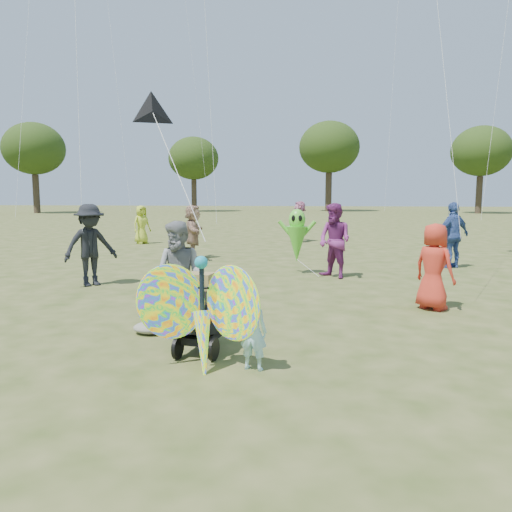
% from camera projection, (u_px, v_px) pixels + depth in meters
% --- Properties ---
extents(ground, '(160.00, 160.00, 0.00)m').
position_uv_depth(ground, '(257.00, 347.00, 7.01)').
color(ground, '#51592B').
rests_on(ground, ground).
extents(child_girl, '(0.39, 0.30, 0.96)m').
position_uv_depth(child_girl, '(253.00, 331.00, 6.05)').
color(child_girl, '#A8E3EE').
rests_on(child_girl, ground).
extents(adult_man, '(0.97, 0.83, 1.72)m').
position_uv_depth(adult_man, '(180.00, 275.00, 7.86)').
color(adult_man, gray).
rests_on(adult_man, ground).
extents(grey_bag, '(0.55, 0.45, 0.18)m').
position_uv_depth(grey_bag, '(151.00, 328.00, 7.69)').
color(grey_bag, gray).
rests_on(grey_bag, ground).
extents(crowd_a, '(0.91, 0.92, 1.60)m').
position_uv_depth(crowd_a, '(434.00, 267.00, 9.20)').
color(crowd_a, red).
rests_on(crowd_a, ground).
extents(crowd_b, '(1.37, 1.37, 1.91)m').
position_uv_depth(crowd_b, '(90.00, 245.00, 11.56)').
color(crowd_b, black).
rests_on(crowd_b, ground).
extents(crowd_c, '(1.19, 1.00, 1.90)m').
position_uv_depth(crowd_c, '(453.00, 235.00, 14.37)').
color(crowd_c, '#365196').
rests_on(crowd_c, ground).
extents(crowd_d, '(0.79, 1.72, 1.78)m').
position_uv_depth(crowd_d, '(193.00, 232.00, 16.34)').
color(crowd_d, '#A17C63').
rests_on(crowd_d, ground).
extents(crowd_e, '(1.17, 1.16, 1.91)m').
position_uv_depth(crowd_e, '(335.00, 241.00, 12.64)').
color(crowd_e, '#79286C').
rests_on(crowd_e, ground).
extents(crowd_g, '(0.89, 0.95, 1.64)m').
position_uv_depth(crowd_g, '(142.00, 225.00, 21.35)').
color(crowd_g, '#B7C72E').
rests_on(crowd_g, ground).
extents(crowd_j, '(0.59, 1.70, 1.81)m').
position_uv_depth(crowd_j, '(300.00, 221.00, 22.30)').
color(crowd_j, '#BC6B91').
rests_on(crowd_j, ground).
extents(jogging_stroller, '(0.59, 1.09, 1.09)m').
position_uv_depth(jogging_stroller, '(202.00, 307.00, 6.79)').
color(jogging_stroller, black).
rests_on(jogging_stroller, ground).
extents(butterfly_kite, '(1.74, 0.75, 1.60)m').
position_uv_depth(butterfly_kite, '(202.00, 315.00, 6.04)').
color(butterfly_kite, '#FF2841').
rests_on(butterfly_kite, ground).
extents(delta_kite_rig, '(1.69, 1.60, 2.63)m').
position_uv_depth(delta_kite_rig, '(153.00, 113.00, 8.97)').
color(delta_kite_rig, black).
rests_on(delta_kite_rig, ground).
extents(alien_kite, '(1.12, 0.69, 1.74)m').
position_uv_depth(alien_kite, '(297.00, 238.00, 13.29)').
color(alien_kite, '#57CE30').
rests_on(alien_kite, ground).
extents(tree_line, '(91.78, 33.60, 10.79)m').
position_uv_depth(tree_line, '(348.00, 146.00, 50.00)').
color(tree_line, '#3A2D21').
rests_on(tree_line, ground).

